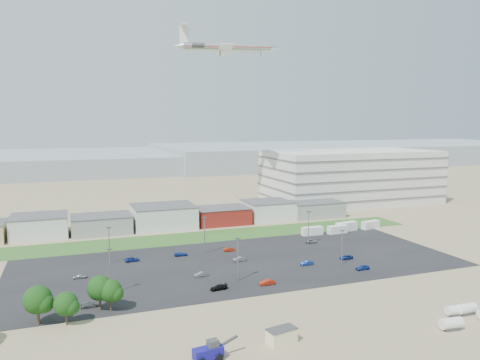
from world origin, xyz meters
name	(u,v)px	position (x,y,z in m)	size (l,w,h in m)	color
ground	(250,289)	(0.00, 0.00, 0.00)	(700.00, 700.00, 0.00)	#8B7958
parking_lot	(240,263)	(5.00, 20.00, 0.01)	(120.00, 50.00, 0.01)	black
grass_strip	(193,238)	(0.00, 52.00, 0.01)	(160.00, 16.00, 0.02)	#315720
hills_backdrop	(161,162)	(40.00, 315.00, 4.50)	(700.00, 200.00, 9.00)	gray
building_row	(133,219)	(-17.00, 71.00, 4.00)	(170.00, 20.00, 8.00)	silver
parking_garage	(351,176)	(90.00, 95.00, 12.50)	(80.00, 40.00, 25.00)	silver
portable_shed	(282,336)	(-4.61, -26.90, 1.34)	(5.31, 2.76, 2.68)	beige
telehandler	(208,351)	(-18.28, -28.21, 1.63)	(7.83, 2.61, 3.26)	navy
storage_tank_nw	(455,310)	(32.75, -28.20, 1.12)	(3.72, 1.86, 2.23)	silver
storage_tank_ne	(466,309)	(35.26, -28.54, 1.21)	(4.03, 2.02, 2.42)	silver
storage_tank_sw	(451,323)	(27.09, -32.97, 1.23)	(4.11, 2.06, 2.47)	silver
box_trailer_a	(312,231)	(39.37, 41.46, 1.39)	(7.44, 2.32, 2.79)	silver
box_trailer_b	(337,229)	(48.80, 40.64, 1.35)	(7.22, 2.26, 2.71)	silver
box_trailer_c	(347,227)	(53.80, 42.61, 1.56)	(8.32, 2.60, 3.12)	silver
box_trailer_d	(371,225)	(64.16, 42.87, 1.39)	(7.44, 2.32, 2.79)	silver
tree_left	(38,303)	(-44.57, -4.07, 4.31)	(5.74, 5.74, 8.61)	black
tree_mid	(66,306)	(-39.63, -6.05, 3.64)	(4.85, 4.85, 7.27)	black
tree_right	(100,291)	(-33.13, -0.97, 4.11)	(5.49, 5.49, 8.23)	black
tree_near	(110,293)	(-31.14, -2.02, 3.72)	(4.96, 4.96, 7.44)	black
lightpole_front_l	(110,271)	(-30.33, 7.73, 5.20)	(1.22, 0.51, 10.40)	slate
lightpole_front_m	(238,260)	(-0.60, 6.28, 5.28)	(1.24, 0.52, 10.55)	slate
lightpole_front_r	(342,247)	(30.24, 8.83, 4.74)	(1.11, 0.46, 9.47)	slate
lightpole_back_l	(109,246)	(-28.52, 31.44, 5.04)	(1.19, 0.49, 10.08)	slate
lightpole_back_m	(205,236)	(-1.58, 31.91, 5.41)	(1.27, 0.53, 10.83)	slate
lightpole_back_r	(309,228)	(32.00, 30.68, 5.30)	(1.25, 0.52, 10.61)	slate
airliner	(227,47)	(24.77, 88.06, 68.93)	(43.43, 29.61, 12.83)	silver
parked_car_0	(346,257)	(34.22, 12.78, 0.55)	(1.84, 3.98, 1.11)	navy
parked_car_1	(307,263)	(21.10, 11.58, 0.61)	(1.29, 3.70, 1.22)	navy
parked_car_2	(362,267)	(32.80, 2.96, 0.64)	(1.52, 3.78, 1.29)	navy
parked_car_3	(219,287)	(-6.87, 1.90, 0.59)	(1.65, 4.06, 1.18)	black
parked_car_4	(201,274)	(-8.15, 12.36, 0.57)	(1.20, 3.44, 1.13)	#595B5E
parked_car_5	(80,276)	(-36.54, 21.33, 0.55)	(1.29, 3.20, 1.09)	#A5A5AA
parked_car_6	(181,254)	(-8.66, 32.02, 0.56)	(1.56, 3.84, 1.11)	navy
parked_car_7	(240,259)	(5.41, 21.36, 0.60)	(1.27, 3.65, 1.20)	#595B5E
parked_car_8	(311,241)	(33.65, 31.84, 0.64)	(1.52, 3.79, 1.29)	#A5A5AA
parked_car_9	(132,259)	(-22.60, 31.44, 0.56)	(1.85, 4.01, 1.11)	navy
parked_car_10	(90,304)	(-35.00, 1.54, 0.60)	(1.68, 4.13, 1.20)	#595B5E
parked_car_11	(229,250)	(5.95, 31.79, 0.56)	(1.19, 3.41, 1.12)	maroon
parked_car_13	(267,282)	(4.88, 1.09, 0.64)	(1.35, 3.86, 1.27)	maroon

